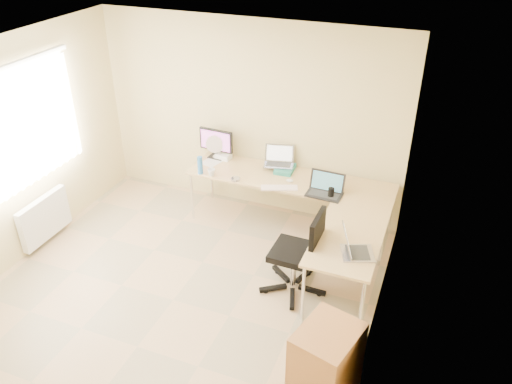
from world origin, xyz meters
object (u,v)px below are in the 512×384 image
at_px(desk_main, 289,203).
at_px(desk_return, 345,264).
at_px(water_bottle, 200,165).
at_px(laptop_center, 279,157).
at_px(keyboard, 279,188).
at_px(laptop_return, 359,244).
at_px(monitor, 216,144).
at_px(mug, 211,172).
at_px(office_chair, 294,253).
at_px(cabinet, 326,365).
at_px(laptop_black, 325,185).
at_px(desk_fan, 216,147).

relative_size(desk_main, desk_return, 2.04).
bearing_deg(water_bottle, laptop_center, 28.96).
xyz_separation_m(keyboard, laptop_return, (1.17, -0.96, 0.12)).
xyz_separation_m(desk_return, monitor, (-2.10, 1.20, 0.57)).
distance_m(keyboard, mug, 0.92).
xyz_separation_m(desk_return, office_chair, (-0.54, -0.18, 0.14)).
bearing_deg(mug, cabinet, -45.42).
distance_m(desk_return, laptop_black, 1.02).
distance_m(mug, office_chair, 1.68).
xyz_separation_m(desk_main, cabinet, (1.13, -2.42, -0.01)).
bearing_deg(laptop_center, monitor, 167.30).
xyz_separation_m(laptop_black, water_bottle, (-1.64, -0.05, -0.01)).
relative_size(desk_return, monitor, 2.66).
bearing_deg(monitor, laptop_black, -10.89).
height_order(office_chair, cabinet, office_chair).
bearing_deg(keyboard, laptop_center, 89.23).
xyz_separation_m(laptop_black, desk_fan, (-1.64, 0.45, 0.02)).
bearing_deg(office_chair, laptop_center, 116.99).
xyz_separation_m(desk_main, monitor, (-1.13, 0.20, 0.57)).
distance_m(desk_return, cabinet, 1.43).
xyz_separation_m(mug, laptop_return, (2.09, -0.96, 0.08)).
height_order(laptop_black, desk_fan, desk_fan).
bearing_deg(desk_main, monitor, 169.93).
relative_size(monitor, desk_fan, 1.55).
height_order(keyboard, mug, mug).
xyz_separation_m(desk_return, laptop_black, (-0.46, 0.75, 0.50)).
height_order(laptop_black, cabinet, laptop_black).
height_order(desk_main, desk_fan, desk_fan).
relative_size(laptop_center, laptop_return, 1.02).
bearing_deg(laptop_black, mug, -175.41).
xyz_separation_m(desk_main, laptop_center, (-0.23, 0.20, 0.54)).
relative_size(mug, cabinet, 0.13).
relative_size(laptop_center, laptop_black, 0.90).
bearing_deg(desk_fan, laptop_center, -16.93).
xyz_separation_m(desk_return, water_bottle, (-2.10, 0.70, 0.48)).
bearing_deg(desk_return, desk_main, 134.27).
relative_size(monitor, laptop_black, 1.15).
relative_size(water_bottle, office_chair, 0.23).
bearing_deg(office_chair, keyboard, 119.94).
relative_size(keyboard, mug, 4.45).
xyz_separation_m(laptop_center, laptop_black, (0.74, -0.45, -0.04)).
distance_m(laptop_black, office_chair, 1.00).
height_order(mug, cabinet, mug).
distance_m(keyboard, water_bottle, 1.09).
distance_m(monitor, water_bottle, 0.51).
distance_m(desk_fan, laptop_return, 2.68).
relative_size(laptop_black, mug, 4.19).
bearing_deg(laptop_black, laptop_center, 151.46).
distance_m(laptop_center, cabinet, 3.00).
height_order(laptop_black, mug, laptop_black).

